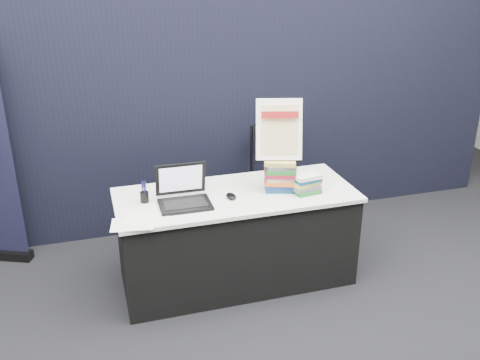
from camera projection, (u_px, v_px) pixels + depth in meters
name	position (u px, v px, depth m)	size (l,w,h in m)	color
floor	(258.00, 319.00, 3.81)	(8.00, 8.00, 0.00)	black
wall_back	(158.00, 12.00, 6.67)	(8.00, 0.02, 3.50)	beige
drape_partition	(203.00, 101.00, 4.76)	(6.00, 0.08, 2.40)	black
display_table	(236.00, 237.00, 4.15)	(1.80, 0.75, 0.75)	black
laptop	(184.00, 195.00, 3.82)	(0.37, 0.30, 0.28)	black
mouse	(231.00, 196.00, 3.92)	(0.07, 0.11, 0.03)	black
brochure_left	(132.00, 224.00, 3.54)	(0.28, 0.20, 0.00)	silver
brochure_mid	(148.00, 218.00, 3.63)	(0.28, 0.20, 0.00)	white
brochure_right	(177.00, 202.00, 3.86)	(0.27, 0.20, 0.00)	silver
pen_cup	(144.00, 197.00, 3.85)	(0.06, 0.06, 0.08)	black
book_stack_tall	(279.00, 175.00, 4.03)	(0.27, 0.23, 0.24)	navy
book_stack_short	(305.00, 183.00, 4.00)	(0.23, 0.19, 0.15)	#1C6A24
info_sign	(279.00, 130.00, 3.92)	(0.36, 0.22, 0.46)	black
stacking_chair	(281.00, 173.00, 4.84)	(0.59, 0.60, 1.04)	black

